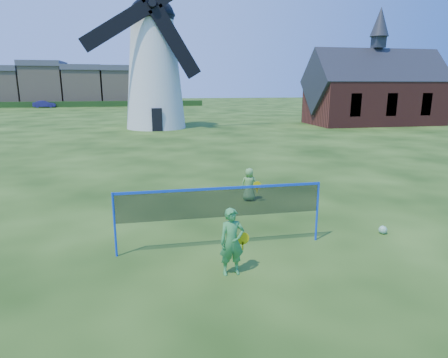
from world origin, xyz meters
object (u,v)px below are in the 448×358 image
windmill (154,65)px  player_boy (249,184)px  badminton_net (221,204)px  player_girl (232,242)px  car_right (44,104)px  play_ball (383,230)px  chapel (374,93)px

windmill → player_boy: (2.45, -24.16, -5.09)m
badminton_net → player_girl: bearing=-91.3°
badminton_net → car_right: bearing=106.3°
windmill → car_right: windmill is taller
player_girl → play_ball: player_girl is taller
badminton_net → player_boy: (1.72, 3.77, -0.57)m
player_girl → car_right: (-19.05, 66.64, -0.12)m
badminton_net → player_girl: 1.43m
windmill → player_boy: bearing=-84.2°
car_right → player_girl: bearing=-173.5°
chapel → windmill: bearing=178.7°
windmill → chapel: 21.88m
play_ball → windmill: bearing=100.6°
windmill → chapel: size_ratio=1.24×
windmill → play_ball: (5.19, -27.88, -5.55)m
windmill → chapel: windmill is taller
play_ball → player_boy: bearing=126.4°
chapel → car_right: bearing=136.7°
player_girl → badminton_net: bearing=85.6°
player_girl → car_right: size_ratio=0.39×
chapel → player_boy: 30.63m
windmill → player_boy: windmill is taller
play_ball → chapel: bearing=58.9°
chapel → player_boy: (-19.28, -23.66, -2.59)m
windmill → chapel: bearing=-1.3°
chapel → player_boy: bearing=-129.2°
player_girl → play_ball: (4.50, 1.42, -0.62)m
badminton_net → play_ball: (4.46, 0.05, -1.03)m
player_boy → badminton_net: bearing=82.1°
player_girl → play_ball: size_ratio=6.59×
player_boy → play_ball: player_boy is taller
windmill → player_girl: 29.72m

